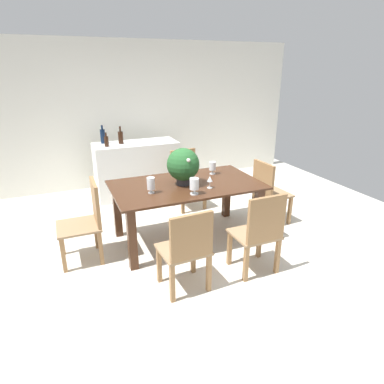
% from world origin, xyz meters
% --- Properties ---
extents(ground_plane, '(7.04, 7.04, 0.00)m').
position_xyz_m(ground_plane, '(0.00, 0.00, 0.00)').
color(ground_plane, silver).
extents(back_wall, '(6.40, 0.10, 2.60)m').
position_xyz_m(back_wall, '(0.00, 2.60, 1.30)').
color(back_wall, silver).
rests_on(back_wall, ground).
extents(dining_table, '(1.85, 1.07, 0.76)m').
position_xyz_m(dining_table, '(0.00, 0.06, 0.62)').
color(dining_table, '#422616').
rests_on(dining_table, ground).
extents(chair_far_right, '(0.50, 0.47, 0.92)m').
position_xyz_m(chair_far_right, '(0.41, 1.10, 0.51)').
color(chair_far_right, olive).
rests_on(chair_far_right, ground).
extents(chair_head_end, '(0.48, 0.48, 0.95)m').
position_xyz_m(chair_head_end, '(-1.23, 0.06, 0.52)').
color(chair_head_end, olive).
rests_on(chair_head_end, ground).
extents(chair_near_right, '(0.48, 0.43, 0.94)m').
position_xyz_m(chair_near_right, '(0.42, -0.98, 0.52)').
color(chair_near_right, olive).
rests_on(chair_near_right, ground).
extents(chair_near_left, '(0.49, 0.45, 0.90)m').
position_xyz_m(chair_near_left, '(-0.41, -0.98, 0.50)').
color(chair_near_left, olive).
rests_on(chair_near_left, ground).
extents(chair_foot_end, '(0.46, 0.49, 0.92)m').
position_xyz_m(chair_foot_end, '(1.24, 0.05, 0.51)').
color(chair_foot_end, olive).
rests_on(chair_foot_end, ground).
extents(flower_centerpiece, '(0.41, 0.40, 0.46)m').
position_xyz_m(flower_centerpiece, '(-0.04, 0.06, 1.01)').
color(flower_centerpiece, '#333338').
rests_on(flower_centerpiece, dining_table).
extents(crystal_vase_left, '(0.09, 0.09, 0.17)m').
position_xyz_m(crystal_vase_left, '(0.48, 0.29, 0.87)').
color(crystal_vase_left, silver).
rests_on(crystal_vase_left, dining_table).
extents(crystal_vase_center_near, '(0.11, 0.11, 0.19)m').
position_xyz_m(crystal_vase_center_near, '(-0.05, -0.31, 0.88)').
color(crystal_vase_center_near, silver).
rests_on(crystal_vase_center_near, dining_table).
extents(crystal_vase_right, '(0.09, 0.09, 0.19)m').
position_xyz_m(crystal_vase_right, '(-0.50, -0.08, 0.88)').
color(crystal_vase_right, silver).
rests_on(crystal_vase_right, dining_table).
extents(wine_glass, '(0.07, 0.07, 0.15)m').
position_xyz_m(wine_glass, '(0.21, -0.19, 0.87)').
color(wine_glass, silver).
rests_on(wine_glass, dining_table).
extents(kitchen_counter, '(1.40, 0.59, 0.94)m').
position_xyz_m(kitchen_counter, '(-0.20, 1.88, 0.47)').
color(kitchen_counter, silver).
rests_on(kitchen_counter, ground).
extents(wine_bottle_clear, '(0.07, 0.07, 0.23)m').
position_xyz_m(wine_bottle_clear, '(-0.69, 1.78, 1.02)').
color(wine_bottle_clear, black).
rests_on(wine_bottle_clear, kitchen_counter).
extents(wine_bottle_tall, '(0.08, 0.08, 0.30)m').
position_xyz_m(wine_bottle_tall, '(-0.70, 2.05, 1.06)').
color(wine_bottle_tall, '#0F1E38').
rests_on(wine_bottle_tall, kitchen_counter).
extents(wine_bottle_amber, '(0.08, 0.08, 0.29)m').
position_xyz_m(wine_bottle_amber, '(-0.43, 1.91, 1.04)').
color(wine_bottle_amber, black).
rests_on(wine_bottle_amber, kitchen_counter).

